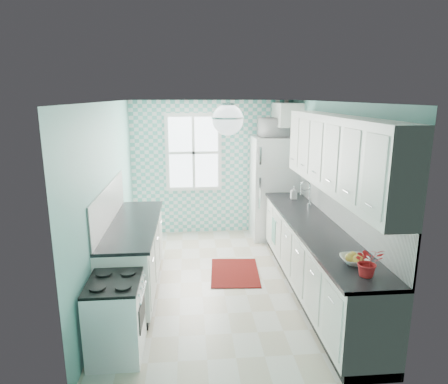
{
  "coord_description": "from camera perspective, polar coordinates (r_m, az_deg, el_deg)",
  "views": [
    {
      "loc": [
        -0.43,
        -5.21,
        2.58
      ],
      "look_at": [
        0.05,
        0.25,
        1.25
      ],
      "focal_mm": 32.0,
      "sensor_mm": 36.0,
      "label": 1
    }
  ],
  "objects": [
    {
      "name": "wall_left",
      "position": [
        5.48,
        -16.23,
        -0.95
      ],
      "size": [
        0.02,
        4.4,
        2.5
      ],
      "primitive_type": "cube",
      "color": "#6FB4AB",
      "rests_on": "floor"
    },
    {
      "name": "floor",
      "position": [
        5.83,
        -0.28,
        -12.73
      ],
      "size": [
        3.0,
        4.4,
        0.02
      ],
      "primitive_type": "cube",
      "color": "beige",
      "rests_on": "ground"
    },
    {
      "name": "base_cabinets_left",
      "position": [
        5.61,
        -12.69,
        -9.02
      ],
      "size": [
        0.6,
        2.15,
        0.9
      ],
      "primitive_type": "cube",
      "color": "white",
      "rests_on": "floor"
    },
    {
      "name": "wall_back",
      "position": [
        7.55,
        -1.68,
        3.48
      ],
      "size": [
        3.0,
        0.02,
        2.5
      ],
      "primitive_type": "cube",
      "color": "#6FB4AB",
      "rests_on": "floor"
    },
    {
      "name": "base_cabinets_right",
      "position": [
        5.5,
        12.8,
        -9.48
      ],
      "size": [
        0.6,
        3.6,
        0.9
      ],
      "primitive_type": "cube",
      "color": "white",
      "rests_on": "floor"
    },
    {
      "name": "ceiling_light",
      "position": [
        4.44,
        0.55,
        10.34
      ],
      "size": [
        0.34,
        0.34,
        0.35
      ],
      "color": "silver",
      "rests_on": "ceiling"
    },
    {
      "name": "wall_front",
      "position": [
        3.31,
        2.91,
        -10.07
      ],
      "size": [
        3.0,
        0.02,
        2.5
      ],
      "primitive_type": "cube",
      "color": "#6FB4AB",
      "rests_on": "floor"
    },
    {
      "name": "upper_cabinet_fridge",
      "position": [
        7.25,
        8.94,
        10.87
      ],
      "size": [
        0.4,
        0.74,
        0.4
      ],
      "primitive_type": "cube",
      "color": "white",
      "rests_on": "wall_right"
    },
    {
      "name": "dish_towel",
      "position": [
        6.42,
        7.13,
        -5.55
      ],
      "size": [
        0.06,
        0.25,
        0.38
      ],
      "primitive_type": "cube",
      "rotation": [
        0.0,
        0.0,
        -0.19
      ],
      "color": "#71C0BA",
      "rests_on": "base_cabinets_right"
    },
    {
      "name": "backsplash_right",
      "position": [
        5.36,
        16.15,
        -1.89
      ],
      "size": [
        0.02,
        3.6,
        0.51
      ],
      "primitive_type": "cube",
      "color": "white",
      "rests_on": "wall_right"
    },
    {
      "name": "countertop_right",
      "position": [
        5.33,
        12.91,
        -4.84
      ],
      "size": [
        0.63,
        3.6,
        0.04
      ],
      "primitive_type": "cube",
      "color": "black",
      "rests_on": "base_cabinets_right"
    },
    {
      "name": "accent_wall",
      "position": [
        7.53,
        -1.67,
        3.46
      ],
      "size": [
        3.0,
        0.01,
        2.5
      ],
      "primitive_type": "cube",
      "color": "#5DBCAE",
      "rests_on": "wall_back"
    },
    {
      "name": "fruit_bowl",
      "position": [
        4.25,
        18.17,
        -9.22
      ],
      "size": [
        0.3,
        0.3,
        0.07
      ],
      "primitive_type": "imported",
      "rotation": [
        0.0,
        0.0,
        -0.07
      ],
      "color": "white",
      "rests_on": "countertop_right"
    },
    {
      "name": "sink",
      "position": [
        6.13,
        10.63,
        -2.17
      ],
      "size": [
        0.46,
        0.38,
        0.53
      ],
      "rotation": [
        0.0,
        0.0,
        0.01
      ],
      "color": "silver",
      "rests_on": "countertop_right"
    },
    {
      "name": "fridge",
      "position": [
        7.39,
        7.14,
        0.64
      ],
      "size": [
        0.81,
        0.8,
        1.86
      ],
      "rotation": [
        0.0,
        0.0,
        0.03
      ],
      "color": "white",
      "rests_on": "floor"
    },
    {
      "name": "backsplash_left",
      "position": [
        5.42,
        -16.12,
        -1.71
      ],
      "size": [
        0.02,
        2.15,
        0.51
      ],
      "primitive_type": "cube",
      "color": "white",
      "rests_on": "wall_left"
    },
    {
      "name": "rug",
      "position": [
        6.07,
        1.56,
        -11.42
      ],
      "size": [
        0.77,
        1.05,
        0.02
      ],
      "primitive_type": "cube",
      "rotation": [
        0.0,
        0.0,
        -0.07
      ],
      "color": "maroon",
      "rests_on": "floor"
    },
    {
      "name": "microwave",
      "position": [
        7.22,
        7.4,
        9.15
      ],
      "size": [
        0.6,
        0.41,
        0.33
      ],
      "primitive_type": "imported",
      "rotation": [
        0.0,
        0.0,
        3.13
      ],
      "color": "white",
      "rests_on": "fridge"
    },
    {
      "name": "countertop_left",
      "position": [
        5.45,
        -12.79,
        -4.45
      ],
      "size": [
        0.63,
        2.15,
        0.04
      ],
      "primitive_type": "cube",
      "color": "black",
      "rests_on": "base_cabinets_left"
    },
    {
      "name": "stove",
      "position": [
        4.34,
        -15.19,
        -16.77
      ],
      "size": [
        0.52,
        0.65,
        0.78
      ],
      "rotation": [
        0.0,
        0.0,
        -0.06
      ],
      "color": "silver",
      "rests_on": "floor"
    },
    {
      "name": "upper_cabinets_right",
      "position": [
        4.98,
        15.85,
        5.29
      ],
      "size": [
        0.33,
        3.2,
        0.9
      ],
      "primitive_type": "cube",
      "color": "white",
      "rests_on": "wall_right"
    },
    {
      "name": "window",
      "position": [
        7.44,
        -4.38,
        5.64
      ],
      "size": [
        1.04,
        0.05,
        1.44
      ],
      "color": "white",
      "rests_on": "wall_back"
    },
    {
      "name": "wall_right",
      "position": [
        5.71,
        14.98,
        -0.29
      ],
      "size": [
        0.02,
        4.4,
        2.5
      ],
      "primitive_type": "cube",
      "color": "#6FB4AB",
      "rests_on": "floor"
    },
    {
      "name": "potted_plant",
      "position": [
        3.97,
        19.9,
        -9.32
      ],
      "size": [
        0.27,
        0.24,
        0.29
      ],
      "primitive_type": "imported",
      "rotation": [
        0.0,
        0.0,
        -0.04
      ],
      "color": "#BC0C0B",
      "rests_on": "countertop_right"
    },
    {
      "name": "ceiling",
      "position": [
        5.23,
        -0.31,
        12.88
      ],
      "size": [
        3.0,
        4.4,
        0.02
      ],
      "primitive_type": "cube",
      "color": "white",
      "rests_on": "wall_back"
    },
    {
      "name": "soap_bottle",
      "position": [
        6.57,
        9.94,
        -0.07
      ],
      "size": [
        0.1,
        0.1,
        0.21
      ],
      "primitive_type": "imported",
      "rotation": [
        0.0,
        0.0,
        -0.04
      ],
      "color": "#8AB0BB",
      "rests_on": "countertop_right"
    }
  ]
}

